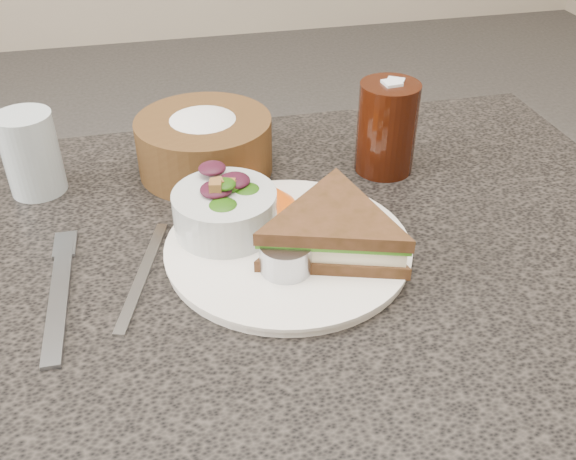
# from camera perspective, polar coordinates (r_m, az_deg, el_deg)

# --- Properties ---
(dinner_plate) EXTENTS (0.27, 0.27, 0.01)m
(dinner_plate) POSITION_cam_1_polar(r_m,az_deg,el_deg) (0.70, -0.00, -1.62)
(dinner_plate) COLOR white
(dinner_plate) RESTS_ON dining_table
(sandwich) EXTENTS (0.23, 0.23, 0.05)m
(sandwich) POSITION_cam_1_polar(r_m,az_deg,el_deg) (0.68, 4.08, -0.11)
(sandwich) COLOR #4E2E1B
(sandwich) RESTS_ON dinner_plate
(salad_bowl) EXTENTS (0.15, 0.15, 0.07)m
(salad_bowl) POSITION_cam_1_polar(r_m,az_deg,el_deg) (0.71, -5.65, 2.26)
(salad_bowl) COLOR #B6BCB9
(salad_bowl) RESTS_ON dinner_plate
(dressing_ramekin) EXTENTS (0.07, 0.07, 0.03)m
(dressing_ramekin) POSITION_cam_1_polar(r_m,az_deg,el_deg) (0.66, -0.18, -2.39)
(dressing_ramekin) COLOR #A5A9B2
(dressing_ramekin) RESTS_ON dinner_plate
(orange_wedge) EXTENTS (0.07, 0.07, 0.03)m
(orange_wedge) POSITION_cam_1_polar(r_m,az_deg,el_deg) (0.76, -1.62, 3.20)
(orange_wedge) COLOR #FB5B0C
(orange_wedge) RESTS_ON dinner_plate
(fork) EXTENTS (0.02, 0.19, 0.01)m
(fork) POSITION_cam_1_polar(r_m,az_deg,el_deg) (0.68, -19.71, -5.81)
(fork) COLOR #999EA7
(fork) RESTS_ON dining_table
(knife) EXTENTS (0.06, 0.18, 0.00)m
(knife) POSITION_cam_1_polar(r_m,az_deg,el_deg) (0.69, -12.76, -3.87)
(knife) COLOR #9D9E9F
(knife) RESTS_ON dining_table
(bread_basket) EXTENTS (0.22, 0.22, 0.10)m
(bread_basket) POSITION_cam_1_polar(r_m,az_deg,el_deg) (0.84, -7.48, 8.30)
(bread_basket) COLOR #553A1C
(bread_basket) RESTS_ON dining_table
(cola_glass) EXTENTS (0.10, 0.10, 0.13)m
(cola_glass) POSITION_cam_1_polar(r_m,az_deg,el_deg) (0.84, 8.80, 9.33)
(cola_glass) COLOR black
(cola_glass) RESTS_ON dining_table
(water_glass) EXTENTS (0.08, 0.08, 0.10)m
(water_glass) POSITION_cam_1_polar(r_m,az_deg,el_deg) (0.85, -21.87, 6.33)
(water_glass) COLOR #A8B5BB
(water_glass) RESTS_ON dining_table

